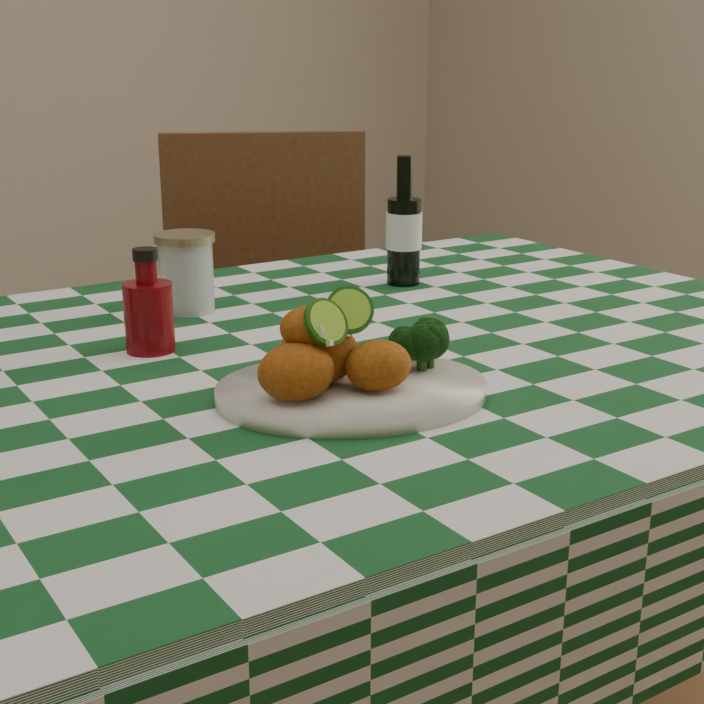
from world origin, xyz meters
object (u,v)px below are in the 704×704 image
beer_bottle (404,221)px  dining_table (281,624)px  fried_chicken_pile (338,342)px  wooden_chair_right (274,374)px  plate (352,391)px  ketchup_bottle (148,300)px  mason_jar (186,273)px

beer_bottle → dining_table: bearing=-147.1°
fried_chicken_pile → wooden_chair_right: bearing=66.2°
wooden_chair_right → beer_bottle: bearing=-64.8°
wooden_chair_right → plate: bearing=-88.0°
plate → wooden_chair_right: (0.38, 0.89, -0.30)m
dining_table → plate: plate is taller
dining_table → plate: (-0.00, -0.19, 0.40)m
dining_table → ketchup_bottle: (-0.12, 0.11, 0.46)m
dining_table → ketchup_bottle: size_ratio=12.26×
fried_chicken_pile → mason_jar: 0.46m
dining_table → mason_jar: 0.53m
wooden_chair_right → fried_chicken_pile: bearing=-89.0°
ketchup_bottle → mason_jar: 0.20m
plate → fried_chicken_pile: size_ratio=1.92×
fried_chicken_pile → beer_bottle: size_ratio=0.76×
dining_table → mason_jar: size_ratio=14.12×
dining_table → wooden_chair_right: wooden_chair_right is taller
wooden_chair_right → mason_jar: bearing=-105.9°
dining_table → ketchup_bottle: ketchup_bottle is taller
plate → ketchup_bottle: bearing=112.3°
dining_table → plate: bearing=-90.3°
wooden_chair_right → dining_table: bearing=-93.1°
mason_jar → beer_bottle: bearing=-4.4°
plate → fried_chicken_pile: bearing=180.0°
ketchup_bottle → wooden_chair_right: 0.86m
ketchup_bottle → plate: bearing=-67.7°
dining_table → wooden_chair_right: bearing=62.1°
plate → wooden_chair_right: wooden_chair_right is taller
ketchup_bottle → wooden_chair_right: (0.50, 0.60, -0.36)m
dining_table → fried_chicken_pile: size_ratio=10.32×
ketchup_bottle → wooden_chair_right: wooden_chair_right is taller
dining_table → wooden_chair_right: size_ratio=1.68×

